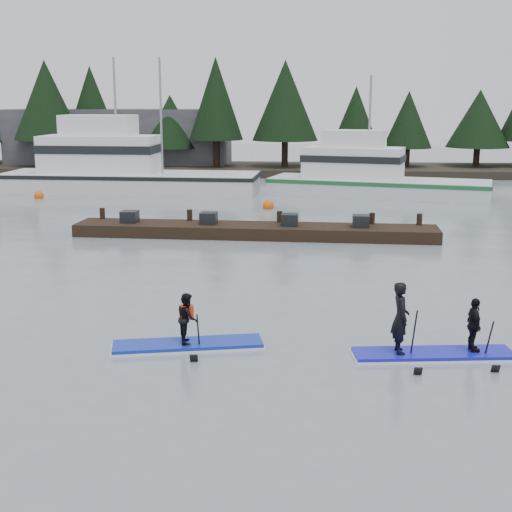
# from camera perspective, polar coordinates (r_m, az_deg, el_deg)

# --- Properties ---
(ground) EXTENTS (160.00, 160.00, 0.00)m
(ground) POSITION_cam_1_polar(r_m,az_deg,el_deg) (16.25, -1.50, -8.35)
(ground) COLOR slate
(ground) RESTS_ON ground
(far_shore) EXTENTS (70.00, 8.00, 0.60)m
(far_shore) POSITION_cam_1_polar(r_m,az_deg,el_deg) (57.40, 2.53, 6.93)
(far_shore) COLOR #2D281E
(far_shore) RESTS_ON ground
(treeline) EXTENTS (60.00, 4.00, 8.00)m
(treeline) POSITION_cam_1_polar(r_m,az_deg,el_deg) (57.43, 2.53, 6.63)
(treeline) COLOR black
(treeline) RESTS_ON ground
(waterfront_building) EXTENTS (18.00, 6.00, 5.00)m
(waterfront_building) POSITION_cam_1_polar(r_m,az_deg,el_deg) (61.20, -10.78, 9.13)
(waterfront_building) COLOR #4C4C51
(waterfront_building) RESTS_ON ground
(fishing_boat_large) EXTENTS (16.41, 5.22, 9.32)m
(fishing_boat_large) POSITION_cam_1_polar(r_m,az_deg,el_deg) (46.73, -10.60, 5.97)
(fishing_boat_large) COLOR silver
(fishing_boat_large) RESTS_ON ground
(fishing_boat_medium) EXTENTS (13.70, 6.90, 8.02)m
(fishing_boat_medium) POSITION_cam_1_polar(r_m,az_deg,el_deg) (44.39, 9.26, 5.51)
(fishing_boat_medium) COLOR silver
(fishing_boat_medium) RESTS_ON ground
(floating_dock) EXTENTS (15.58, 2.77, 0.52)m
(floating_dock) POSITION_cam_1_polar(r_m,az_deg,el_deg) (30.56, -0.10, 2.04)
(floating_dock) COLOR black
(floating_dock) RESTS_ON ground
(buoy_b) EXTENTS (0.62, 0.62, 0.62)m
(buoy_b) POSITION_cam_1_polar(r_m,az_deg,el_deg) (38.58, 0.99, 3.81)
(buoy_b) COLOR #E3540B
(buoy_b) RESTS_ON ground
(buoy_a) EXTENTS (0.58, 0.58, 0.58)m
(buoy_a) POSITION_cam_1_polar(r_m,az_deg,el_deg) (44.61, -16.97, 4.44)
(buoy_a) COLOR #E3540B
(buoy_a) RESTS_ON ground
(paddleboard_solo) EXTENTS (3.62, 1.58, 1.80)m
(paddleboard_solo) POSITION_cam_1_polar(r_m,az_deg,el_deg) (17.00, -5.49, -6.10)
(paddleboard_solo) COLOR #1227A9
(paddleboard_solo) RESTS_ON ground
(paddleboard_duo) EXTENTS (3.71, 1.39, 2.23)m
(paddleboard_duo) POSITION_cam_1_polar(r_m,az_deg,el_deg) (16.75, 13.91, -6.02)
(paddleboard_duo) COLOR #1416BC
(paddleboard_duo) RESTS_ON ground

